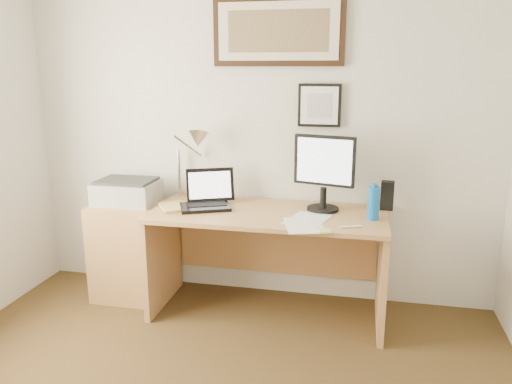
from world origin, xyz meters
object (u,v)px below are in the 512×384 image
(printer, at_px, (127,191))
(laptop, at_px, (207,199))
(side_cabinet, at_px, (129,251))
(water_bottle, at_px, (374,204))
(desk, at_px, (270,241))
(book, at_px, (161,208))
(lcd_monitor, at_px, (324,169))

(printer, bearing_deg, laptop, -4.20)
(printer, bearing_deg, side_cabinet, -80.96)
(side_cabinet, xyz_separation_m, water_bottle, (1.77, -0.08, 0.49))
(water_bottle, bearing_deg, printer, 176.30)
(side_cabinet, distance_m, water_bottle, 1.84)
(desk, distance_m, printer, 1.12)
(water_bottle, xyz_separation_m, book, (-1.43, -0.07, -0.10))
(laptop, bearing_deg, side_cabinet, 179.34)
(side_cabinet, height_order, desk, desk)
(side_cabinet, height_order, water_bottle, water_bottle)
(water_bottle, relative_size, lcd_monitor, 0.42)
(desk, relative_size, lcd_monitor, 3.08)
(side_cabinet, distance_m, laptop, 0.77)
(side_cabinet, distance_m, book, 0.54)
(desk, xyz_separation_m, lcd_monitor, (0.36, 0.03, 0.53))
(side_cabinet, bearing_deg, water_bottle, -2.45)
(lcd_monitor, bearing_deg, laptop, -174.71)
(lcd_monitor, xyz_separation_m, printer, (-1.44, -0.03, -0.22))
(side_cabinet, xyz_separation_m, lcd_monitor, (1.43, 0.07, 0.68))
(desk, xyz_separation_m, printer, (-1.08, 0.00, 0.30))
(lcd_monitor, height_order, printer, lcd_monitor)
(book, relative_size, printer, 0.57)
(printer, bearing_deg, desk, -0.20)
(water_bottle, bearing_deg, laptop, 176.58)
(water_bottle, distance_m, book, 1.44)
(book, distance_m, printer, 0.39)
(lcd_monitor, bearing_deg, water_bottle, -23.18)
(printer, bearing_deg, book, -28.25)
(desk, xyz_separation_m, laptop, (-0.45, -0.04, 0.29))
(side_cabinet, bearing_deg, book, -23.28)
(desk, bearing_deg, book, -166.31)
(side_cabinet, bearing_deg, desk, 1.89)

